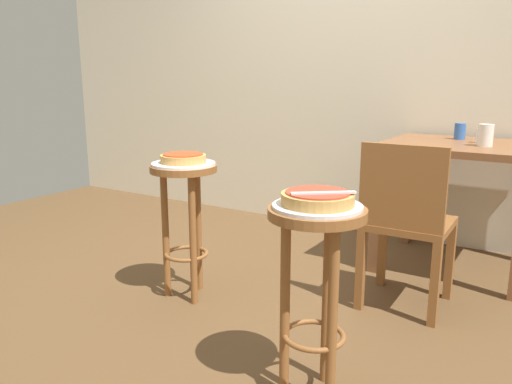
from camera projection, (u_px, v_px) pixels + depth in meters
name	position (u px, v px, depth m)	size (l,w,h in m)	color
ground_plane	(234.00, 305.00, 2.62)	(6.00, 6.00, 0.00)	brown
back_wall	(362.00, 27.00, 3.65)	(6.00, 0.10, 3.00)	beige
stool_foreground	(316.00, 264.00, 1.77)	(0.34, 0.34, 0.71)	brown
serving_plate_foreground	(317.00, 206.00, 1.73)	(0.31, 0.31, 0.01)	silver
pizza_foreground	(318.00, 198.00, 1.72)	(0.25, 0.25, 0.05)	tan
stool_middle	(185.00, 203.00, 2.62)	(0.34, 0.34, 0.71)	brown
serving_plate_middle	(183.00, 164.00, 2.57)	(0.32, 0.32, 0.01)	silver
pizza_middle	(183.00, 158.00, 2.57)	(0.23, 0.23, 0.05)	tan
dining_table	(460.00, 165.00, 3.01)	(0.87, 0.76, 0.77)	brown
cup_near_edge	(486.00, 135.00, 2.83)	(0.08, 0.08, 0.12)	silver
cup_far_edge	(460.00, 131.00, 3.16)	(0.07, 0.07, 0.10)	#3360B2
condiment_shaker	(479.00, 136.00, 2.98)	(0.04, 0.04, 0.08)	white
wooden_chair	(406.00, 220.00, 2.48)	(0.41, 0.41, 0.85)	brown
pizza_server_knife	(323.00, 193.00, 1.68)	(0.22, 0.02, 0.01)	silver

